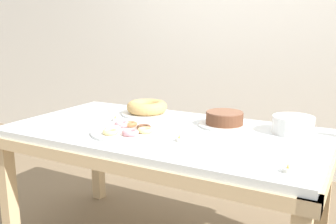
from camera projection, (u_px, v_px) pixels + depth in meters
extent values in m
cube|color=white|center=(254.00, 24.00, 3.28)|extent=(8.00, 0.10, 2.60)
cube|color=silver|center=(163.00, 132.00, 2.01)|extent=(1.67, 0.88, 0.04)
cube|color=#D1B284|center=(118.00, 165.00, 1.66)|extent=(1.70, 0.08, 0.06)
cube|color=#D1B284|center=(195.00, 124.00, 2.38)|extent=(1.70, 0.08, 0.06)
cube|color=#D1B284|center=(53.00, 123.00, 2.40)|extent=(0.08, 0.91, 0.06)
cube|color=#D1B284|center=(324.00, 167.00, 1.64)|extent=(0.08, 0.91, 0.06)
cube|color=#D1B284|center=(9.00, 195.00, 2.12)|extent=(0.07, 0.07, 0.67)
cube|color=#D1B284|center=(98.00, 155.00, 2.80)|extent=(0.07, 0.07, 0.67)
cube|color=#D1B284|center=(323.00, 200.00, 2.06)|extent=(0.07, 0.07, 0.67)
cylinder|color=white|center=(224.00, 125.00, 2.07)|extent=(0.29, 0.29, 0.01)
cylinder|color=brown|center=(224.00, 118.00, 2.06)|extent=(0.20, 0.20, 0.06)
cylinder|color=brown|center=(225.00, 112.00, 2.05)|extent=(0.20, 0.20, 0.01)
cylinder|color=white|center=(147.00, 114.00, 2.35)|extent=(0.32, 0.32, 0.01)
torus|color=tan|center=(147.00, 107.00, 2.34)|extent=(0.25, 0.25, 0.07)
cylinder|color=white|center=(127.00, 132.00, 1.92)|extent=(0.37, 0.37, 0.01)
torus|color=#EAD184|center=(145.00, 130.00, 1.89)|extent=(0.08, 0.08, 0.02)
torus|color=brown|center=(144.00, 127.00, 1.95)|extent=(0.08, 0.08, 0.02)
torus|color=#B27042|center=(131.00, 124.00, 2.00)|extent=(0.07, 0.07, 0.02)
torus|color=pink|center=(122.00, 124.00, 2.00)|extent=(0.08, 0.08, 0.03)
torus|color=white|center=(113.00, 129.00, 1.92)|extent=(0.08, 0.08, 0.02)
torus|color=#EAD184|center=(110.00, 132.00, 1.86)|extent=(0.08, 0.08, 0.02)
torus|color=pink|center=(130.00, 133.00, 1.84)|extent=(0.08, 0.08, 0.03)
cylinder|color=white|center=(292.00, 132.00, 1.92)|extent=(0.21, 0.21, 0.01)
cylinder|color=white|center=(293.00, 130.00, 1.92)|extent=(0.21, 0.21, 0.01)
cylinder|color=white|center=(293.00, 129.00, 1.92)|extent=(0.21, 0.21, 0.01)
cylinder|color=white|center=(293.00, 127.00, 1.92)|extent=(0.21, 0.21, 0.01)
cylinder|color=white|center=(293.00, 125.00, 1.91)|extent=(0.21, 0.21, 0.01)
cylinder|color=white|center=(293.00, 123.00, 1.91)|extent=(0.21, 0.21, 0.01)
cylinder|color=white|center=(293.00, 121.00, 1.91)|extent=(0.21, 0.21, 0.01)
cylinder|color=white|center=(293.00, 119.00, 1.91)|extent=(0.21, 0.21, 0.01)
cylinder|color=white|center=(294.00, 117.00, 1.91)|extent=(0.21, 0.21, 0.01)
cylinder|color=silver|center=(288.00, 170.00, 1.40)|extent=(0.04, 0.04, 0.02)
cylinder|color=white|center=(288.00, 169.00, 1.40)|extent=(0.03, 0.03, 0.00)
cone|color=#F9B74C|center=(288.00, 165.00, 1.39)|extent=(0.01, 0.01, 0.02)
cylinder|color=silver|center=(179.00, 140.00, 1.79)|extent=(0.04, 0.04, 0.02)
cylinder|color=white|center=(179.00, 138.00, 1.78)|extent=(0.03, 0.03, 0.00)
cone|color=#F9B74C|center=(179.00, 136.00, 1.78)|extent=(0.01, 0.01, 0.02)
cylinder|color=silver|center=(115.00, 120.00, 2.18)|extent=(0.04, 0.04, 0.02)
cylinder|color=white|center=(115.00, 119.00, 2.18)|extent=(0.03, 0.03, 0.00)
cone|color=#F9B74C|center=(115.00, 116.00, 2.18)|extent=(0.01, 0.01, 0.02)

